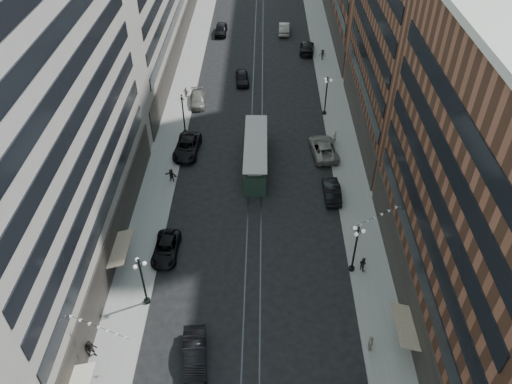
# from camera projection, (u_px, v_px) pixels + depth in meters

# --- Properties ---
(ground) EXTENTS (220.00, 220.00, 0.00)m
(ground) POSITION_uv_depth(u_px,v_px,m) (257.00, 114.00, 68.26)
(ground) COLOR black
(ground) RESTS_ON ground
(sidewalk_west) EXTENTS (4.00, 180.00, 0.15)m
(sidewalk_west) POSITION_uv_depth(u_px,v_px,m) (186.00, 79.00, 76.01)
(sidewalk_west) COLOR gray
(sidewalk_west) RESTS_ON ground
(sidewalk_east) EXTENTS (4.00, 180.00, 0.15)m
(sidewalk_east) POSITION_uv_depth(u_px,v_px,m) (330.00, 80.00, 75.76)
(sidewalk_east) COLOR gray
(sidewalk_east) RESTS_ON ground
(rail_west) EXTENTS (0.12, 180.00, 0.02)m
(rail_west) POSITION_uv_depth(u_px,v_px,m) (253.00, 80.00, 75.93)
(rail_west) COLOR #2D2D33
(rail_west) RESTS_ON ground
(rail_east) EXTENTS (0.12, 180.00, 0.02)m
(rail_east) POSITION_uv_depth(u_px,v_px,m) (262.00, 80.00, 75.92)
(rail_east) COLOR #2D2D33
(rail_east) RESTS_ON ground
(building_west_mid) EXTENTS (8.00, 36.00, 28.00)m
(building_west_mid) POSITION_uv_depth(u_px,v_px,m) (34.00, 137.00, 38.76)
(building_west_mid) COLOR #A39E91
(building_west_mid) RESTS_ON ground
(building_east_mid) EXTENTS (8.00, 30.00, 24.00)m
(building_east_mid) POSITION_uv_depth(u_px,v_px,m) (488.00, 203.00, 35.83)
(building_east_mid) COLOR brown
(building_east_mid) RESTS_ON ground
(lamppost_sw_far) EXTENTS (1.03, 1.14, 5.52)m
(lamppost_sw_far) POSITION_uv_depth(u_px,v_px,m) (143.00, 280.00, 41.83)
(lamppost_sw_far) COLOR black
(lamppost_sw_far) RESTS_ON sidewalk_west
(lamppost_sw_mid) EXTENTS (1.03, 1.14, 5.52)m
(lamppost_sw_mid) POSITION_uv_depth(u_px,v_px,m) (183.00, 113.00, 62.54)
(lamppost_sw_mid) COLOR black
(lamppost_sw_mid) RESTS_ON sidewalk_west
(lamppost_se_far) EXTENTS (1.03, 1.14, 5.52)m
(lamppost_se_far) POSITION_uv_depth(u_px,v_px,m) (355.00, 248.00, 44.70)
(lamppost_se_far) COLOR black
(lamppost_se_far) RESTS_ON sidewalk_east
(lamppost_se_mid) EXTENTS (1.03, 1.14, 5.52)m
(lamppost_se_mid) POSITION_uv_depth(u_px,v_px,m) (326.00, 94.00, 66.17)
(lamppost_se_mid) COLOR black
(lamppost_se_mid) RESTS_ON sidewalk_east
(streetcar) EXTENTS (2.63, 11.88, 3.29)m
(streetcar) POSITION_uv_depth(u_px,v_px,m) (256.00, 155.00, 58.34)
(streetcar) COLOR #213429
(streetcar) RESTS_ON ground
(car_2) EXTENTS (2.43, 5.08, 1.40)m
(car_2) POSITION_uv_depth(u_px,v_px,m) (166.00, 249.00, 47.87)
(car_2) COLOR black
(car_2) RESTS_ON ground
(car_5) EXTENTS (2.35, 5.26, 1.68)m
(car_5) POSITION_uv_depth(u_px,v_px,m) (195.00, 354.00, 38.99)
(car_5) COLOR black
(car_5) RESTS_ON ground
(pedestrian_2) EXTENTS (1.05, 0.80, 1.91)m
(pedestrian_2) POSITION_uv_depth(u_px,v_px,m) (91.00, 349.00, 39.02)
(pedestrian_2) COLOR black
(pedestrian_2) RESTS_ON sidewalk_west
(pedestrian_4) EXTENTS (0.68, 1.07, 1.69)m
(pedestrian_4) POSITION_uv_depth(u_px,v_px,m) (371.00, 343.00, 39.58)
(pedestrian_4) COLOR #AFA191
(pedestrian_4) RESTS_ON sidewalk_east
(car_7) EXTENTS (3.21, 6.25, 1.69)m
(car_7) POSITION_uv_depth(u_px,v_px,m) (187.00, 147.00, 60.75)
(car_7) COLOR black
(car_7) RESTS_ON ground
(car_8) EXTENTS (2.56, 5.13, 1.43)m
(car_8) POSITION_uv_depth(u_px,v_px,m) (197.00, 99.00, 69.95)
(car_8) COLOR slate
(car_8) RESTS_ON ground
(car_9) EXTENTS (2.17, 5.24, 1.78)m
(car_9) POSITION_uv_depth(u_px,v_px,m) (221.00, 29.00, 88.82)
(car_9) COLOR black
(car_9) RESTS_ON ground
(car_10) EXTENTS (1.79, 4.88, 1.60)m
(car_10) POSITION_uv_depth(u_px,v_px,m) (332.00, 191.00, 54.43)
(car_10) COLOR black
(car_10) RESTS_ON ground
(car_11) EXTENTS (3.62, 6.54, 1.73)m
(car_11) POSITION_uv_depth(u_px,v_px,m) (323.00, 148.00, 60.53)
(car_11) COLOR slate
(car_11) RESTS_ON ground
(car_12) EXTENTS (2.84, 5.85, 1.64)m
(car_12) POSITION_uv_depth(u_px,v_px,m) (307.00, 48.00, 83.03)
(car_12) COLOR black
(car_12) RESTS_ON ground
(car_13) EXTENTS (2.35, 4.92, 1.62)m
(car_13) POSITION_uv_depth(u_px,v_px,m) (242.00, 78.00, 74.71)
(car_13) COLOR black
(car_13) RESTS_ON ground
(car_14) EXTENTS (2.06, 5.42, 1.77)m
(car_14) POSITION_uv_depth(u_px,v_px,m) (284.00, 28.00, 89.14)
(car_14) COLOR gray
(car_14) RESTS_ON ground
(pedestrian_5) EXTENTS (1.53, 0.89, 1.59)m
(pedestrian_5) POSITION_uv_depth(u_px,v_px,m) (171.00, 175.00, 56.30)
(pedestrian_5) COLOR black
(pedestrian_5) RESTS_ON sidewalk_west
(pedestrian_6) EXTENTS (1.10, 0.83, 1.71)m
(pedestrian_6) POSITION_uv_depth(u_px,v_px,m) (186.00, 93.00, 70.81)
(pedestrian_6) COLOR #B2A693
(pedestrian_6) RESTS_ON sidewalk_west
(pedestrian_7) EXTENTS (0.78, 0.81, 1.49)m
(pedestrian_7) POSITION_uv_depth(u_px,v_px,m) (363.00, 264.00, 46.15)
(pedestrian_7) COLOR black
(pedestrian_7) RESTS_ON sidewalk_east
(pedestrian_8) EXTENTS (0.77, 0.72, 1.77)m
(pedestrian_8) POSITION_uv_depth(u_px,v_px,m) (335.00, 136.00, 62.19)
(pedestrian_8) COLOR #B1A793
(pedestrian_8) RESTS_ON sidewalk_east
(pedestrian_9) EXTENTS (1.17, 0.67, 1.70)m
(pedestrian_9) POSITION_uv_depth(u_px,v_px,m) (322.00, 55.00, 80.48)
(pedestrian_9) COLOR black
(pedestrian_9) RESTS_ON sidewalk_east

